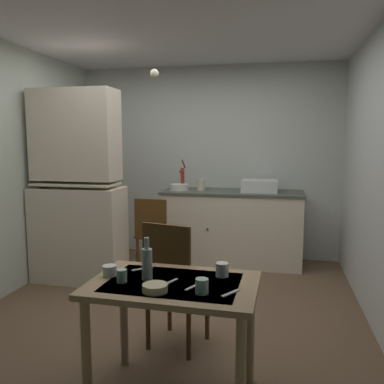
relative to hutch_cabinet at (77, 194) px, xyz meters
The scene contains 23 objects.
ground_plane 1.67m from the hutch_cabinet, 25.55° to the right, with size 4.84×4.84×0.00m, color brown.
wall_back 1.87m from the hutch_cabinet, 48.76° to the left, with size 3.57×0.10×2.55m, color silver.
ceiling_slab 2.10m from the hutch_cabinet, 25.55° to the right, with size 3.57×3.94×0.10m, color silver.
hutch_cabinet is the anchor object (origin of this frame).
counter_cabinet 1.96m from the hutch_cabinet, 32.61° to the left, with size 1.77×0.64×0.93m.
sink_basin 2.18m from the hutch_cabinet, 27.79° to the left, with size 0.44×0.34×0.15m.
hand_pump 1.42m from the hutch_cabinet, 48.77° to the left, with size 0.05×0.27×0.39m.
mixing_bowl_counter 1.33m from the hutch_cabinet, 46.75° to the left, with size 0.24×0.24×0.08m, color white.
stoneware_crock 1.56m from the hutch_cabinet, 40.15° to the left, with size 0.11×0.11×0.14m, color beige.
dining_table 2.39m from the hutch_cabinet, 48.61° to the right, with size 1.01×0.68×0.73m.
chair_far_side 1.93m from the hutch_cabinet, 40.72° to the right, with size 0.48×0.48×0.98m.
chair_by_counter 0.98m from the hutch_cabinet, 28.44° to the left, with size 0.41×0.41×0.91m.
serving_bowl_wide 2.46m from the hutch_cabinet, 52.25° to the right, with size 0.14×0.14×0.04m, color beige.
mug_dark 2.10m from the hutch_cabinet, 56.77° to the right, with size 0.09×0.09×0.07m, color white.
teacup_cream 2.44m from the hutch_cabinet, 41.26° to the right, with size 0.08×0.08×0.09m, color white.
mug_tall 2.60m from the hutch_cabinet, 47.29° to the right, with size 0.07×0.07×0.08m, color #ADD1C1.
teacup_mint 2.24m from the hutch_cabinet, 55.48° to the right, with size 0.06×0.06×0.08m, color #ADD1C1.
glass_bottle 2.24m from the hutch_cabinet, 51.57° to the right, with size 0.07×0.07×0.26m.
table_knife 2.49m from the hutch_cabinet, 46.55° to the right, with size 0.19×0.02×0.01m, color silver.
teaspoon_near_bowl 2.69m from the hutch_cabinet, 44.38° to the right, with size 0.14×0.02×0.01m, color beige.
teaspoon_by_cup 2.37m from the hutch_cabinet, 49.14° to the right, with size 0.15×0.02×0.01m, color beige.
serving_spoon 2.06m from the hutch_cabinet, 50.51° to the right, with size 0.15×0.02×0.01m, color beige.
pendant_bulb 1.63m from the hutch_cabinet, 22.86° to the right, with size 0.08×0.08×0.08m, color #F9EFCC.
Camera 1 is at (0.94, -3.40, 1.57)m, focal length 37.33 mm.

